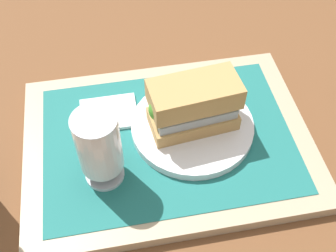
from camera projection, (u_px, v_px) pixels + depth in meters
The scene contains 7 objects.
ground_plane at pixel (168, 146), 0.67m from camera, with size 3.00×3.00×0.00m, color brown.
tray at pixel (168, 142), 0.66m from camera, with size 0.44×0.32×0.02m, color tan.
placemat at pixel (168, 138), 0.65m from camera, with size 0.38×0.27×0.00m, color #1E6B66.
plate at pixel (192, 126), 0.66m from camera, with size 0.19×0.19×0.01m, color white.
sandwich at pixel (192, 105), 0.62m from camera, with size 0.14×0.08×0.08m.
beer_glass at pixel (99, 146), 0.55m from camera, with size 0.06×0.06×0.12m.
napkin_folded at pixel (109, 113), 0.68m from camera, with size 0.09×0.07×0.01m, color white.
Camera 1 is at (0.07, 0.39, 0.54)m, focal length 45.18 mm.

